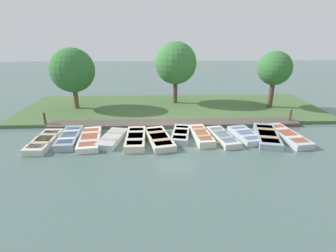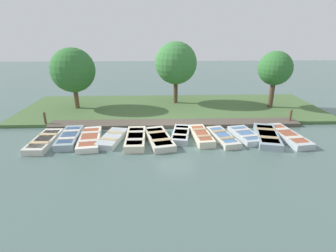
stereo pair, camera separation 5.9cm
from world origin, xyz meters
name	(u,v)px [view 1 (the left image)]	position (x,y,z in m)	size (l,w,h in m)	color
ground_plane	(176,131)	(0.00, 0.00, 0.00)	(80.00, 80.00, 0.00)	#4C6660
shore_bank	(172,108)	(-5.00, 0.00, 0.11)	(8.00, 24.00, 0.22)	#476638
dock_walkway	(175,124)	(-1.16, 0.00, 0.13)	(1.33, 17.10, 0.25)	#51473D
rowboat_0	(44,141)	(1.69, -7.75, 0.19)	(3.22, 1.19, 0.38)	beige
rowboat_1	(70,138)	(1.26, -6.45, 0.21)	(3.25, 1.33, 0.43)	#8C9EA8
rowboat_2	(90,139)	(1.42, -5.23, 0.17)	(3.53, 1.67, 0.35)	silver
rowboat_3	(112,138)	(1.40, -3.90, 0.18)	(2.92, 1.63, 0.36)	#B2BCC1
rowboat_4	(136,139)	(1.61, -2.49, 0.22)	(3.16, 1.16, 0.44)	beige
rowboat_5	(159,139)	(1.59, -1.12, 0.19)	(3.45, 1.94, 0.39)	beige
rowboat_6	(181,134)	(0.98, 0.23, 0.19)	(2.79, 1.43, 0.39)	#B2BCC1
rowboat_7	(201,135)	(1.26, 1.45, 0.21)	(3.00, 1.26, 0.43)	beige
rowboat_8	(223,137)	(1.43, 2.71, 0.18)	(3.13, 1.54, 0.36)	beige
rowboat_9	(245,135)	(1.24, 4.17, 0.18)	(2.81, 1.66, 0.37)	#B2BCC1
rowboat_10	(267,136)	(1.45, 5.43, 0.20)	(3.74, 2.05, 0.41)	#8C9EA8
rowboat_11	(287,135)	(1.41, 6.70, 0.19)	(3.69, 1.60, 0.38)	#B2BCC1
mooring_post_near	(45,120)	(-1.18, -8.80, 0.53)	(0.15, 0.15, 1.06)	brown
mooring_post_far	(290,116)	(-1.18, 8.08, 0.53)	(0.15, 0.15, 1.06)	brown
park_tree_far_left	(72,70)	(-4.98, -7.75, 3.26)	(3.43, 3.43, 4.99)	brown
park_tree_left	(176,63)	(-6.30, 0.36, 3.60)	(3.49, 3.49, 5.37)	#4C3828
park_tree_center	(275,69)	(-4.68, 8.09, 3.34)	(2.65, 2.65, 4.71)	#4C3828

